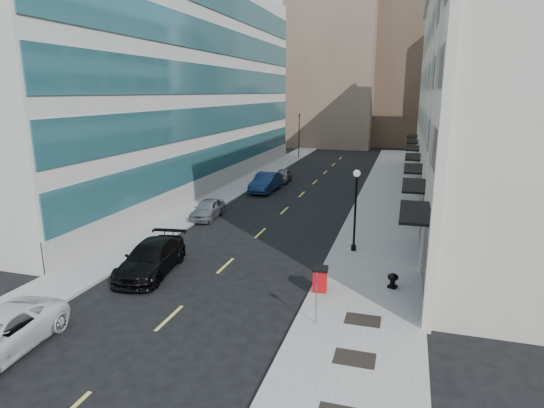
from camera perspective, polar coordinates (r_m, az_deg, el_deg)
The scene contains 21 objects.
ground at distance 18.04m, azimuth -15.97°, elevation -16.44°, with size 160.00×160.00×0.00m, color black.
sidewalk_right at distance 34.14m, azimuth 13.81°, elevation -1.60°, with size 5.00×80.00×0.15m, color gray.
sidewalk_left at distance 37.40m, azimuth -8.10°, elevation 0.01°, with size 3.00×80.00×0.15m, color gray.
building_right at distance 40.75m, azimuth 28.81°, elevation 12.28°, with size 15.30×46.50×18.25m.
building_left at distance 47.02m, azimuth -15.72°, elevation 14.65°, with size 16.14×46.00×20.00m.
skyline_tan_near at distance 82.11m, azimuth 7.96°, elevation 17.28°, with size 14.00×18.00×28.00m, color #866F57.
skyline_brown at distance 85.33m, azimuth 16.90°, elevation 18.73°, with size 12.00×16.00×34.00m, color brown.
skyline_tan_far at distance 93.79m, azimuth 2.62°, elevation 15.12°, with size 12.00×14.00×22.00m, color #866F57.
skyline_stone at distance 79.48m, azimuth 23.94°, elevation 13.48°, with size 10.00×14.00×20.00m, color beige.
grate_mid at distance 16.53m, azimuth 10.32°, elevation -18.51°, with size 1.40×1.00×0.01m, color black.
grate_far at distance 18.95m, azimuth 11.32°, elevation -14.06°, with size 1.40×1.00×0.01m, color black.
road_centerline at distance 32.47m, azimuth 0.18°, elevation -2.11°, with size 0.15×68.20×0.01m.
traffic_signal at distance 62.69m, azimuth 3.44°, elevation 10.90°, with size 0.66×0.66×6.98m.
car_black_pickup at distance 23.87m, azimuth -14.93°, elevation -6.58°, with size 2.23×5.48×1.59m, color black.
car_silver_sedan at distance 33.32m, azimuth -8.10°, elevation -0.62°, with size 1.63×4.05×1.38m, color gray.
car_blue_sedan at distance 41.90m, azimuth -0.76°, elevation 2.73°, with size 1.79×5.15×1.70m, color #13274A.
car_grey_sedan at distance 46.43m, azimuth 1.33°, elevation 3.58°, with size 1.55×3.84×1.31m, color slate.
trash_bin at distance 20.93m, azimuth 6.06°, elevation -9.24°, with size 0.76×0.82×1.13m.
lamppost at distance 25.70m, azimuth 10.45°, elevation 0.16°, with size 0.40×0.40×4.78m.
sign_post at distance 17.82m, azimuth 5.59°, elevation -10.72°, with size 0.25×0.07×2.14m.
urn_planter at distance 21.93m, azimuth 14.92°, elevation -9.08°, with size 0.50×0.50×0.69m.
Camera 1 is at (8.83, -12.94, 8.95)m, focal length 30.00 mm.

